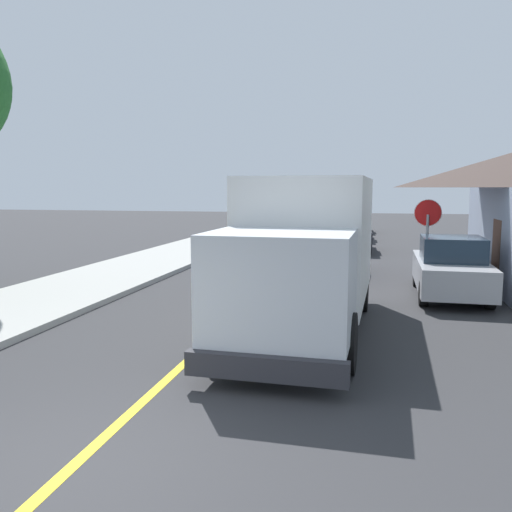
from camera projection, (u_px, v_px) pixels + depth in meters
ground_plane at (69, 470)px, 5.68m from camera, size 120.00×120.00×0.00m
centre_line_yellow at (262, 292)px, 15.37m from camera, size 0.16×56.00×0.01m
box_truck at (307, 247)px, 11.17m from camera, size 2.61×7.25×3.20m
parked_car_near at (330, 251)px, 18.66m from camera, size 1.94×4.45×1.67m
parked_car_mid at (351, 234)px, 25.42m from camera, size 1.99×4.48×1.67m
parked_car_far at (353, 226)px, 30.91m from camera, size 1.91×4.44×1.67m
parked_car_furthest at (355, 220)px, 36.34m from camera, size 1.97×4.47×1.67m
parked_van_across at (451, 268)px, 14.64m from camera, size 1.87×4.43×1.67m
stop_sign at (427, 226)px, 15.87m from camera, size 0.80×0.10×2.65m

